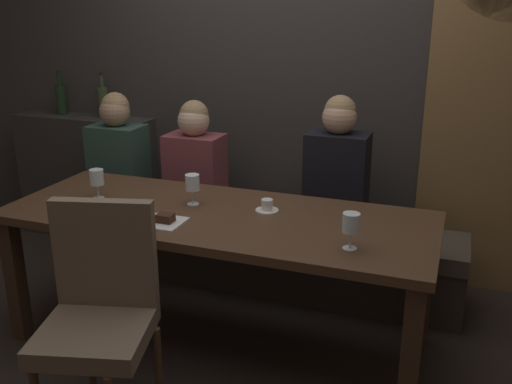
# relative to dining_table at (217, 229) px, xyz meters

# --- Properties ---
(ground) EXTENTS (9.00, 9.00, 0.00)m
(ground) POSITION_rel_dining_table_xyz_m (0.00, 0.00, -0.65)
(ground) COLOR black
(back_wall_tiled) EXTENTS (6.00, 0.12, 3.00)m
(back_wall_tiled) POSITION_rel_dining_table_xyz_m (0.00, 1.22, 0.85)
(back_wall_tiled) COLOR #383330
(back_wall_tiled) RESTS_ON ground
(arched_door) EXTENTS (0.90, 0.05, 2.55)m
(arched_door) POSITION_rel_dining_table_xyz_m (1.35, 1.15, 0.71)
(arched_door) COLOR olive
(arched_door) RESTS_ON ground
(back_counter) EXTENTS (1.10, 0.28, 0.95)m
(back_counter) POSITION_rel_dining_table_xyz_m (-1.55, 1.04, -0.18)
(back_counter) COLOR #2F2B29
(back_counter) RESTS_ON ground
(dining_table) EXTENTS (2.20, 0.84, 0.74)m
(dining_table) POSITION_rel_dining_table_xyz_m (0.00, 0.00, 0.00)
(dining_table) COLOR #412B1C
(dining_table) RESTS_ON ground
(banquette_bench) EXTENTS (2.50, 0.44, 0.45)m
(banquette_bench) POSITION_rel_dining_table_xyz_m (0.00, 0.70, -0.42)
(banquette_bench) COLOR #312A23
(banquette_bench) RESTS_ON ground
(chair_near_side) EXTENTS (0.54, 0.54, 0.98)m
(chair_near_side) POSITION_rel_dining_table_xyz_m (-0.22, -0.72, -0.09)
(chair_near_side) COLOR #4C3321
(chair_near_side) RESTS_ON ground
(diner_redhead) EXTENTS (0.36, 0.24, 0.76)m
(diner_redhead) POSITION_rel_dining_table_xyz_m (-1.02, 0.68, 0.15)
(diner_redhead) COLOR #2D473D
(diner_redhead) RESTS_ON banquette_bench
(diner_bearded) EXTENTS (0.36, 0.24, 0.73)m
(diner_bearded) POSITION_rel_dining_table_xyz_m (-0.46, 0.69, 0.14)
(diner_bearded) COLOR brown
(diner_bearded) RESTS_ON banquette_bench
(diner_far_end) EXTENTS (0.36, 0.24, 0.81)m
(diner_far_end) POSITION_rel_dining_table_xyz_m (0.46, 0.72, 0.18)
(diner_far_end) COLOR black
(diner_far_end) RESTS_ON banquette_bench
(wine_bottle_dark_red) EXTENTS (0.08, 0.08, 0.33)m
(wine_bottle_dark_red) POSITION_rel_dining_table_xyz_m (-1.74, 1.06, 0.42)
(wine_bottle_dark_red) COLOR black
(wine_bottle_dark_red) RESTS_ON back_counter
(wine_bottle_pale_label) EXTENTS (0.08, 0.08, 0.33)m
(wine_bottle_pale_label) POSITION_rel_dining_table_xyz_m (-1.37, 1.06, 0.42)
(wine_bottle_pale_label) COLOR #384728
(wine_bottle_pale_label) RESTS_ON back_counter
(wine_glass_near_right) EXTENTS (0.08, 0.08, 0.16)m
(wine_glass_near_right) POSITION_rel_dining_table_xyz_m (0.73, -0.21, 0.20)
(wine_glass_near_right) COLOR silver
(wine_glass_near_right) RESTS_ON dining_table
(wine_glass_center_back) EXTENTS (0.08, 0.08, 0.16)m
(wine_glass_center_back) POSITION_rel_dining_table_xyz_m (-0.70, -0.01, 0.20)
(wine_glass_center_back) COLOR silver
(wine_glass_center_back) RESTS_ON dining_table
(wine_glass_center_front) EXTENTS (0.08, 0.08, 0.16)m
(wine_glass_center_front) POSITION_rel_dining_table_xyz_m (-0.17, 0.08, 0.20)
(wine_glass_center_front) COLOR silver
(wine_glass_center_front) RESTS_ON dining_table
(espresso_cup) EXTENTS (0.12, 0.12, 0.06)m
(espresso_cup) POSITION_rel_dining_table_xyz_m (0.23, 0.11, 0.11)
(espresso_cup) COLOR white
(espresso_cup) RESTS_ON dining_table
(dessert_plate) EXTENTS (0.19, 0.19, 0.05)m
(dessert_plate) POSITION_rel_dining_table_xyz_m (-0.18, -0.22, 0.10)
(dessert_plate) COLOR white
(dessert_plate) RESTS_ON dining_table
(fork_on_table) EXTENTS (0.02, 0.17, 0.01)m
(fork_on_table) POSITION_rel_dining_table_xyz_m (-0.32, -0.22, 0.09)
(fork_on_table) COLOR silver
(fork_on_table) RESTS_ON dining_table
(folded_napkin) EXTENTS (0.14, 0.13, 0.01)m
(folded_napkin) POSITION_rel_dining_table_xyz_m (-0.73, -0.18, 0.09)
(folded_napkin) COLOR silver
(folded_napkin) RESTS_ON dining_table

